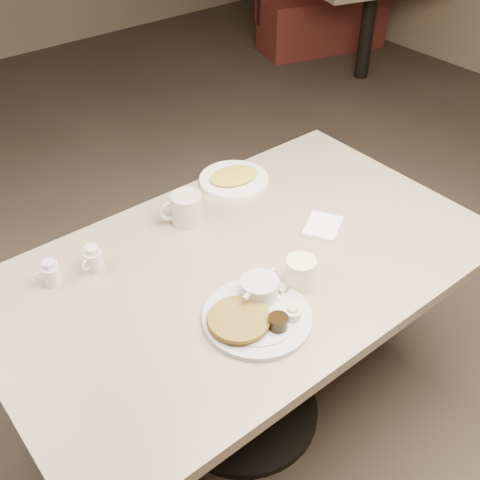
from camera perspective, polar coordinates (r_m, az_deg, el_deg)
room at (r=1.38m, az=0.55°, el=18.70°), size 7.04×8.04×2.84m
diner_table at (r=1.83m, az=0.40°, el=-6.16°), size 1.50×0.90×0.75m
main_plate at (r=1.54m, az=1.56°, el=-7.00°), size 0.39×0.36×0.07m
coffee_mug_near at (r=1.62m, az=6.04°, el=-3.14°), size 0.13×0.11×0.09m
napkin at (r=1.85m, az=8.20°, el=1.29°), size 0.16×0.15×0.02m
coffee_mug_far at (r=1.85m, az=-5.42°, el=3.11°), size 0.15×0.13×0.10m
creamer_left at (r=1.72m, az=-14.36°, el=-1.80°), size 0.08×0.06×0.08m
creamer_right at (r=1.70m, az=-18.24°, el=-3.18°), size 0.07×0.06×0.08m
hash_plate at (r=2.05m, az=-0.61°, el=6.13°), size 0.28×0.28×0.04m
booth_back_right at (r=5.26m, az=8.47°, el=22.40°), size 1.37×1.50×1.12m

